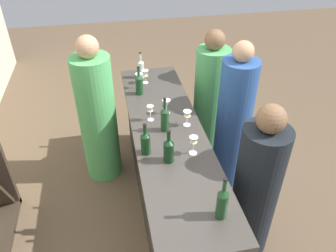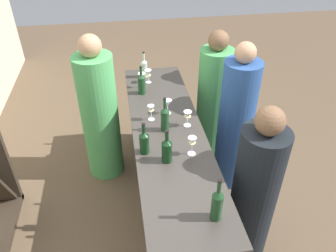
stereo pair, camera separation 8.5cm
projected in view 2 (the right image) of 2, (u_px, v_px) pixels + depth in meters
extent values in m
plane|color=brown|center=(168.00, 205.00, 3.48)|extent=(12.00, 12.00, 0.00)
cube|color=#2A2723|center=(168.00, 173.00, 3.21)|extent=(2.41, 0.54, 0.92)
cube|color=#3D3833|center=(168.00, 133.00, 2.93)|extent=(2.49, 0.62, 0.05)
cylinder|color=#193D1E|center=(217.00, 207.00, 2.09)|extent=(0.07, 0.07, 0.20)
cone|color=#193D1E|center=(218.00, 194.00, 2.02)|extent=(0.07, 0.07, 0.04)
cylinder|color=#193D1E|center=(219.00, 187.00, 1.98)|extent=(0.03, 0.03, 0.08)
cylinder|color=black|center=(220.00, 181.00, 1.95)|extent=(0.03, 0.03, 0.01)
cylinder|color=black|center=(167.00, 152.00, 2.54)|extent=(0.08, 0.08, 0.17)
cone|color=black|center=(167.00, 142.00, 2.48)|extent=(0.08, 0.08, 0.03)
cylinder|color=black|center=(167.00, 136.00, 2.45)|extent=(0.03, 0.03, 0.07)
cylinder|color=black|center=(167.00, 132.00, 2.43)|extent=(0.03, 0.03, 0.01)
cylinder|color=black|center=(144.00, 144.00, 2.63)|extent=(0.08, 0.08, 0.17)
cone|color=black|center=(144.00, 134.00, 2.57)|extent=(0.08, 0.08, 0.03)
cylinder|color=black|center=(144.00, 129.00, 2.54)|extent=(0.03, 0.03, 0.07)
cylinder|color=black|center=(143.00, 124.00, 2.51)|extent=(0.03, 0.03, 0.01)
cylinder|color=#193D1E|center=(165.00, 121.00, 2.86)|extent=(0.07, 0.07, 0.19)
cone|color=#193D1E|center=(165.00, 110.00, 2.80)|extent=(0.07, 0.07, 0.04)
cylinder|color=#193D1E|center=(165.00, 104.00, 2.76)|extent=(0.03, 0.03, 0.08)
cylinder|color=black|center=(165.00, 99.00, 2.73)|extent=(0.03, 0.03, 0.01)
cylinder|color=#193D1E|center=(142.00, 85.00, 3.39)|extent=(0.08, 0.08, 0.18)
cone|color=#193D1E|center=(141.00, 76.00, 3.33)|extent=(0.08, 0.08, 0.03)
cylinder|color=#193D1E|center=(141.00, 71.00, 3.29)|extent=(0.03, 0.03, 0.08)
cylinder|color=black|center=(141.00, 67.00, 3.27)|extent=(0.03, 0.03, 0.01)
cylinder|color=#B7C6B2|center=(144.00, 70.00, 3.68)|extent=(0.07, 0.07, 0.18)
cone|color=#B7C6B2|center=(144.00, 61.00, 3.62)|extent=(0.07, 0.07, 0.03)
cylinder|color=#B7C6B2|center=(144.00, 56.00, 3.59)|extent=(0.02, 0.02, 0.07)
cylinder|color=black|center=(144.00, 53.00, 3.57)|extent=(0.03, 0.03, 0.01)
cylinder|color=white|center=(187.00, 125.00, 2.97)|extent=(0.07, 0.07, 0.00)
cylinder|color=white|center=(187.00, 122.00, 2.96)|extent=(0.01, 0.01, 0.06)
cone|color=white|center=(188.00, 116.00, 2.91)|extent=(0.07, 0.07, 0.08)
cone|color=beige|center=(187.00, 118.00, 2.93)|extent=(0.06, 0.06, 0.03)
cylinder|color=white|center=(191.00, 154.00, 2.66)|extent=(0.06, 0.06, 0.00)
cylinder|color=white|center=(192.00, 150.00, 2.63)|extent=(0.01, 0.01, 0.08)
cone|color=white|center=(192.00, 142.00, 2.59)|extent=(0.07, 0.07, 0.08)
cone|color=beige|center=(192.00, 144.00, 2.60)|extent=(0.06, 0.06, 0.03)
cylinder|color=white|center=(168.00, 113.00, 3.14)|extent=(0.06, 0.06, 0.00)
cylinder|color=white|center=(168.00, 110.00, 3.11)|extent=(0.01, 0.01, 0.07)
cone|color=white|center=(168.00, 103.00, 3.07)|extent=(0.08, 0.08, 0.07)
cylinder|color=white|center=(148.00, 82.00, 3.63)|extent=(0.06, 0.06, 0.00)
cylinder|color=white|center=(148.00, 80.00, 3.61)|extent=(0.01, 0.01, 0.06)
cone|color=white|center=(148.00, 74.00, 3.57)|extent=(0.08, 0.08, 0.08)
cone|color=beige|center=(148.00, 76.00, 3.59)|extent=(0.06, 0.06, 0.02)
cylinder|color=white|center=(151.00, 119.00, 3.05)|extent=(0.06, 0.06, 0.00)
cylinder|color=white|center=(151.00, 116.00, 3.03)|extent=(0.01, 0.01, 0.07)
cone|color=white|center=(151.00, 109.00, 2.99)|extent=(0.06, 0.06, 0.07)
cone|color=beige|center=(151.00, 111.00, 3.00)|extent=(0.05, 0.05, 0.03)
cylinder|color=white|center=(142.00, 87.00, 3.54)|extent=(0.07, 0.07, 0.00)
cylinder|color=white|center=(142.00, 84.00, 3.51)|extent=(0.01, 0.01, 0.08)
cone|color=white|center=(142.00, 77.00, 3.46)|extent=(0.08, 0.08, 0.08)
cylinder|color=#284C8C|center=(235.00, 127.00, 3.39)|extent=(0.47, 0.47, 1.44)
sphere|color=tan|center=(246.00, 53.00, 2.92)|extent=(0.20, 0.20, 0.20)
cylinder|color=#4CA559|center=(213.00, 102.00, 3.92)|extent=(0.48, 0.48, 1.30)
sphere|color=brown|center=(219.00, 41.00, 3.48)|extent=(0.22, 0.22, 0.22)
cylinder|color=black|center=(254.00, 195.00, 2.74)|extent=(0.45, 0.45, 1.29)
sphere|color=brown|center=(270.00, 121.00, 2.30)|extent=(0.22, 0.22, 0.22)
cylinder|color=#4CA559|center=(100.00, 119.00, 3.52)|extent=(0.46, 0.46, 1.42)
sphere|color=tan|center=(90.00, 46.00, 3.05)|extent=(0.22, 0.22, 0.22)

